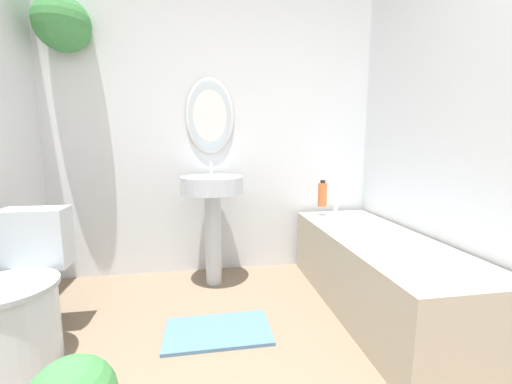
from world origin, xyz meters
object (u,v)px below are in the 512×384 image
at_px(toilet, 17,305).
at_px(pedestal_sink, 212,200).
at_px(shampoo_bottle, 323,194).
at_px(bathtub, 377,271).

distance_m(toilet, pedestal_sink, 1.29).
bearing_deg(pedestal_sink, toilet, -143.69).
bearing_deg(shampoo_bottle, bathtub, -77.71).
height_order(pedestal_sink, bathtub, pedestal_sink).
height_order(toilet, shampoo_bottle, shampoo_bottle).
xyz_separation_m(toilet, shampoo_bottle, (1.90, 0.81, 0.38)).
xyz_separation_m(toilet, bathtub, (2.04, 0.16, -0.03)).
height_order(toilet, bathtub, toilet).
relative_size(bathtub, shampoo_bottle, 7.27).
bearing_deg(bathtub, toilet, -175.38).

